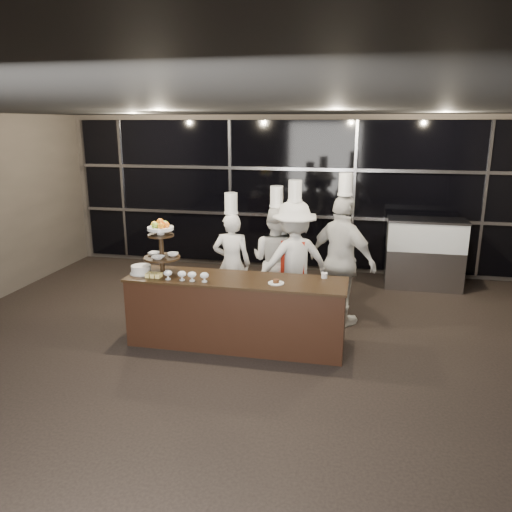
% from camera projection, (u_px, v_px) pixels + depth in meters
% --- Properties ---
extents(room, '(10.00, 10.00, 10.00)m').
position_uv_depth(room, '(221.00, 263.00, 4.97)').
color(room, black).
rests_on(room, ground).
extents(window_wall, '(8.60, 0.10, 2.80)m').
position_uv_depth(window_wall, '(291.00, 195.00, 9.64)').
color(window_wall, black).
rests_on(window_wall, ground).
extents(buffet_counter, '(2.84, 0.74, 0.92)m').
position_uv_depth(buffet_counter, '(236.00, 311.00, 6.52)').
color(buffet_counter, black).
rests_on(buffet_counter, ground).
extents(display_stand, '(0.48, 0.48, 0.74)m').
position_uv_depth(display_stand, '(161.00, 243.00, 6.49)').
color(display_stand, black).
rests_on(display_stand, buffet_counter).
extents(compotes, '(0.60, 0.11, 0.12)m').
position_uv_depth(compotes, '(186.00, 274.00, 6.29)').
color(compotes, silver).
rests_on(compotes, buffet_counter).
extents(layer_cake, '(0.30, 0.30, 0.11)m').
position_uv_depth(layer_cake, '(141.00, 270.00, 6.59)').
color(layer_cake, white).
rests_on(layer_cake, buffet_counter).
extents(pastry_squares, '(0.20, 0.13, 0.05)m').
position_uv_depth(pastry_squares, '(154.00, 275.00, 6.45)').
color(pastry_squares, '#FFE77C').
rests_on(pastry_squares, buffet_counter).
extents(small_plate, '(0.20, 0.20, 0.05)m').
position_uv_depth(small_plate, '(276.00, 282.00, 6.19)').
color(small_plate, white).
rests_on(small_plate, buffet_counter).
extents(chef_cup, '(0.08, 0.08, 0.07)m').
position_uv_depth(chef_cup, '(324.00, 275.00, 6.40)').
color(chef_cup, white).
rests_on(chef_cup, buffet_counter).
extents(display_case, '(1.33, 0.58, 1.24)m').
position_uv_depth(display_case, '(425.00, 250.00, 8.75)').
color(display_case, '#A5A5AA').
rests_on(display_case, ground).
extents(chef_a, '(0.61, 0.45, 1.86)m').
position_uv_depth(chef_a, '(232.00, 262.00, 7.54)').
color(chef_a, white).
rests_on(chef_a, ground).
extents(chef_b, '(0.98, 0.88, 1.96)m').
position_uv_depth(chef_b, '(276.00, 260.00, 7.54)').
color(chef_b, white).
rests_on(chef_b, ground).
extents(chef_c, '(1.33, 1.13, 2.08)m').
position_uv_depth(chef_c, '(294.00, 261.00, 7.28)').
color(chef_c, silver).
rests_on(chef_c, ground).
extents(chef_d, '(1.18, 1.01, 2.20)m').
position_uv_depth(chef_d, '(342.00, 261.00, 7.06)').
color(chef_d, silver).
rests_on(chef_d, ground).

